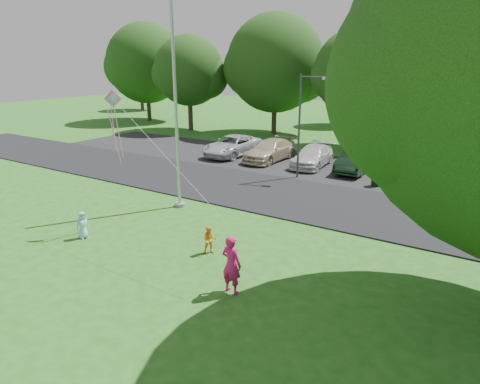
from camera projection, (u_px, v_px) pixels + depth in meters
The scene contains 13 objects.
ground at pixel (162, 268), 13.81m from camera, with size 120.00×120.00×0.00m, color #216119.
park_road at pixel (288, 196), 21.03m from camera, with size 60.00×6.00×0.06m, color black.
parking_strip at pixel (335, 169), 26.25m from camera, with size 42.00×7.00×0.06m, color black.
flagpole at pixel (176, 115), 18.41m from camera, with size 0.50×0.50×10.00m.
street_lamp at pixel (304, 117), 23.26m from camera, with size 1.58×0.57×5.73m.
trash_can at pixel (376, 179), 22.49m from camera, with size 0.52×0.52×0.83m.
tree_row at pixel (406, 71), 30.76m from camera, with size 64.35×11.94×10.88m.
horizon_trees at pixel (458, 85), 37.64m from camera, with size 77.46×7.20×7.02m.
parked_cars at pixel (321, 156), 26.40m from camera, with size 17.17×5.11×1.45m.
woman at pixel (231, 264), 12.12m from camera, with size 0.64×0.42×1.75m, color #C91A62.
child_yellow at pixel (210, 240), 14.69m from camera, with size 0.49×0.38×1.00m, color #FF9F28.
child_blue at pixel (83, 225), 15.98m from camera, with size 0.51×0.33×1.04m, color #9CD6EF.
kite at pixel (116, 112), 15.67m from camera, with size 6.69×2.08×3.42m.
Camera 1 is at (8.88, -9.12, 6.42)m, focal length 32.00 mm.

